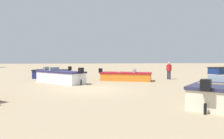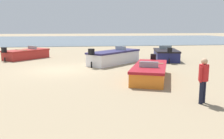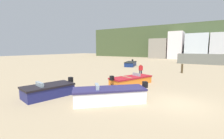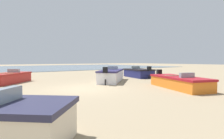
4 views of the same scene
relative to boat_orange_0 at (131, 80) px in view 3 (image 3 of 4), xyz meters
name	(u,v)px [view 3 (image 3 of 4)]	position (x,y,z in m)	size (l,w,h in m)	color
ground_plane	(178,104)	(4.82, -3.41, -0.38)	(160.00, 160.00, 0.00)	#998667
headland_hill	(206,42)	(4.82, 62.59, 5.74)	(90.00, 32.00, 12.25)	#3E4C2D
harbor_pier	(216,59)	(7.73, 26.59, 0.76)	(15.32, 2.40, 2.29)	#62645C
townhouse_left	(159,49)	(-9.14, 43.75, 3.09)	(6.08, 6.30, 6.94)	gray
townhouse_centre_left	(176,45)	(-3.45, 43.78, 4.16)	(4.49, 6.38, 9.09)	silver
townhouse_centre	(196,47)	(2.71, 43.30, 3.70)	(6.48, 5.41, 8.16)	silver
townhouse_centre_right	(218,47)	(8.54, 43.75, 3.67)	(4.63, 6.31, 8.11)	#BABDC1
boat_orange_0	(131,80)	(0.00, 0.00, 0.00)	(3.08, 4.68, 1.06)	orange
boat_navy_2	(48,90)	(-3.35, -6.75, 0.06)	(2.46, 3.80, 1.18)	navy
boat_navy_3	(131,64)	(-6.73, 14.33, 0.07)	(2.78, 4.65, 1.21)	navy
boat_white_5	(110,95)	(1.07, -5.50, 0.10)	(4.35, 4.20, 1.27)	white
mooring_post_near_water	(182,69)	(3.20, 10.16, 0.26)	(0.27, 0.27, 1.30)	#42341F
beach_walker_foreground	(141,69)	(-0.66, 4.23, 0.57)	(0.48, 0.48, 1.62)	black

